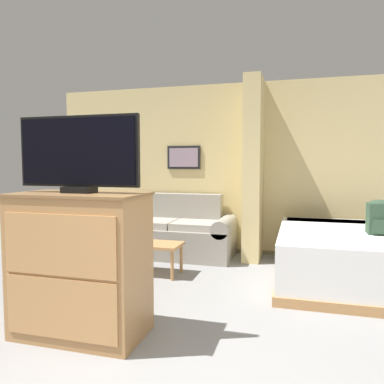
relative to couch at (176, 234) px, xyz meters
The scene contains 10 objects.
wall_back 1.56m from the couch, 23.24° to the left, with size 6.50×0.16×2.60m.
wall_partition_pillar 1.50m from the couch, ahead, with size 0.24×0.63×2.60m.
couch is the anchor object (origin of this frame).
coffee_table 1.01m from the couch, 88.83° to the right, with size 0.72×0.43×0.39m.
side_table 1.01m from the couch, behind, with size 0.39×0.39×0.52m.
table_lamp 1.11m from the couch, behind, with size 0.36×0.36×0.41m.
tv_dresser 2.73m from the couch, 88.02° to the right, with size 1.05×0.57×1.15m.
tv 2.94m from the couch, 88.02° to the right, with size 1.03×0.16×0.60m.
bed 2.50m from the couch, 15.21° to the right, with size 1.75×2.08×0.60m.
backpack 2.80m from the couch, 16.30° to the right, with size 0.28×0.27×0.38m.
Camera 1 is at (0.63, -1.89, 1.38)m, focal length 35.00 mm.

